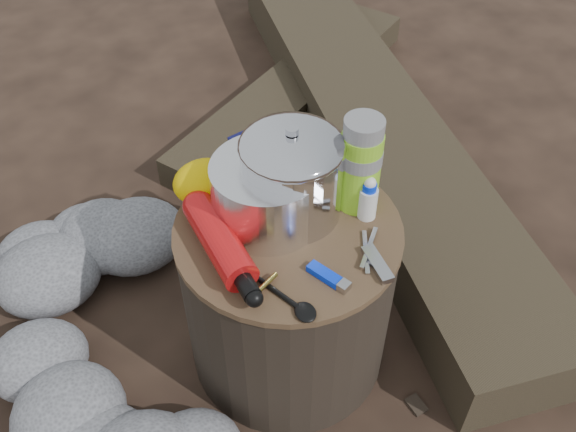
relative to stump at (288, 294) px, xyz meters
name	(u,v)px	position (x,y,z in m)	size (l,w,h in m)	color
ground	(288,347)	(0.00, 0.00, -0.22)	(60.00, 60.00, 0.00)	#2F2119
stump	(288,294)	(0.00, 0.00, 0.00)	(0.48, 0.48, 0.44)	black
rock_ring	(107,329)	(-0.41, 0.17, -0.13)	(0.43, 0.93, 0.18)	slate
log_main	(370,124)	(0.59, 0.65, -0.13)	(0.36, 2.12, 0.18)	#30281C
log_small	(295,91)	(0.46, 0.98, -0.17)	(0.23, 1.26, 0.10)	#30281C
foil_windscreen	(267,192)	(-0.02, 0.05, 0.29)	(0.23, 0.23, 0.14)	white
camping_pot	(292,174)	(0.03, 0.05, 0.33)	(0.21, 0.21, 0.21)	silver
fuel_bottle	(220,241)	(-0.15, -0.01, 0.26)	(0.07, 0.29, 0.07)	red
thermos	(360,164)	(0.17, 0.01, 0.33)	(0.09, 0.09, 0.22)	#8BD524
travel_mug	(317,151)	(0.13, 0.14, 0.28)	(0.08, 0.08, 0.11)	black
stuff_sack	(204,182)	(-0.13, 0.16, 0.27)	(0.14, 0.11, 0.09)	#F2C200
food_pouch	(252,155)	(-0.01, 0.18, 0.28)	(0.10, 0.02, 0.12)	#0E0F58
lighter	(325,274)	(0.01, -0.15, 0.23)	(0.02, 0.09, 0.02)	#0630F0
multitool	(377,264)	(0.12, -0.16, 0.23)	(0.03, 0.10, 0.01)	#ABABB0
pot_grabber	(366,251)	(0.12, -0.12, 0.23)	(0.03, 0.12, 0.01)	#ABABB0
spork	(277,291)	(-0.09, -0.15, 0.23)	(0.03, 0.15, 0.01)	black
squeeze_bottle	(368,200)	(0.17, -0.03, 0.27)	(0.04, 0.04, 0.09)	white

